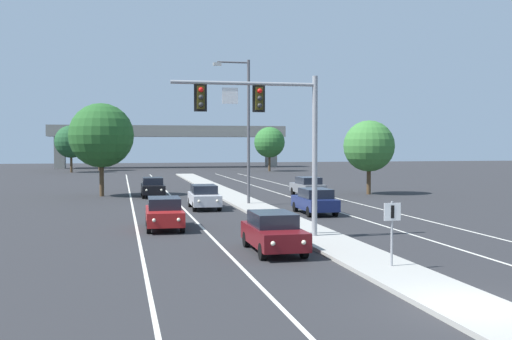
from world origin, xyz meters
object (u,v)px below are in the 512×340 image
object	(u,v)px
tree_far_left_b	(99,145)
car_oncoming_red	(164,213)
car_receding_grey	(308,186)
tree_far_right_a	(369,146)
street_lamp_median	(245,123)
median_sign_post	(392,224)
car_receding_navy	(315,201)
tree_far_left_a	(71,142)
tree_far_right_c	(269,142)
tree_far_left_c	(101,135)
car_oncoming_silver	(204,197)
overhead_signal_mast	(270,121)
car_oncoming_darkred	(273,232)
car_oncoming_black	(153,187)

from	to	relation	value
tree_far_left_b	car_oncoming_red	bearing A→B (deg)	-85.66
car_receding_grey	tree_far_right_a	xyz separation A→B (m)	(5.63, 0.63, 3.31)
street_lamp_median	tree_far_left_b	xyz separation A→B (m)	(-11.88, 61.29, -1.68)
median_sign_post	car_receding_grey	size ratio (longest dim) A/B	0.49
street_lamp_median	car_receding_navy	distance (m)	8.57
tree_far_left_a	median_sign_post	bearing A→B (deg)	-78.31
tree_far_right_c	tree_far_left_a	xyz separation A→B (m)	(-30.39, 2.50, 0.08)
car_oncoming_red	tree_far_right_c	bearing A→B (deg)	71.88
median_sign_post	tree_far_left_c	distance (m)	34.84
tree_far_left_b	tree_far_left_a	bearing A→B (deg)	-124.72
street_lamp_median	car_oncoming_red	distance (m)	13.62
tree_far_left_a	tree_far_left_c	world-z (taller)	tree_far_left_c
car_receding_grey	tree_far_right_c	world-z (taller)	tree_far_right_c
tree_far_right_c	tree_far_left_b	world-z (taller)	tree_far_right_c
median_sign_post	tree_far_left_a	bearing A→B (deg)	101.69
car_oncoming_silver	tree_far_right_c	xyz separation A→B (m)	(17.70, 54.82, 3.77)
overhead_signal_mast	car_oncoming_darkred	world-z (taller)	overhead_signal_mast
median_sign_post	tree_far_left_b	distance (m)	85.28
car_oncoming_darkred	car_oncoming_black	size ratio (longest dim) A/B	1.00
car_oncoming_darkred	car_receding_grey	xyz separation A→B (m)	(9.21, 25.29, 0.00)
car_oncoming_silver	tree_far_right_a	distance (m)	18.04
car_oncoming_black	tree_far_right_a	distance (m)	18.53
tree_far_right_c	tree_far_right_a	distance (m)	45.98
median_sign_post	street_lamp_median	xyz separation A→B (m)	(-0.44, 23.06, 4.21)
tree_far_right_a	car_oncoming_red	bearing A→B (deg)	-135.74
overhead_signal_mast	tree_far_left_a	distance (m)	72.67
overhead_signal_mast	car_oncoming_red	world-z (taller)	overhead_signal_mast
car_receding_navy	tree_far_left_a	bearing A→B (deg)	107.01
car_oncoming_darkred	car_receding_navy	bearing A→B (deg)	65.39
overhead_signal_mast	car_receding_navy	bearing A→B (deg)	61.64
car_receding_navy	tree_far_left_c	bearing A→B (deg)	128.98
overhead_signal_mast	street_lamp_median	size ratio (longest dim) A/B	0.72
car_receding_navy	car_oncoming_black	bearing A→B (deg)	121.64
car_receding_navy	tree_far_right_c	xyz separation A→B (m)	(11.47, 59.35, 3.77)
median_sign_post	tree_far_left_a	xyz separation A→B (m)	(-16.27, 78.65, 3.08)
tree_far_right_c	tree_far_right_a	size ratio (longest dim) A/B	1.11
car_oncoming_darkred	tree_far_right_c	distance (m)	73.97
car_receding_grey	tree_far_left_a	xyz separation A→B (m)	(-22.40, 49.05, 3.85)
car_oncoming_black	tree_far_left_c	xyz separation A→B (m)	(-4.07, 1.51, 4.18)
car_oncoming_darkred	car_oncoming_black	world-z (taller)	same
car_oncoming_silver	tree_far_left_a	size ratio (longest dim) A/B	0.63
tree_far_right_a	tree_far_left_b	size ratio (longest dim) A/B	1.00
overhead_signal_mast	tree_far_left_a	xyz separation A→B (m)	(-13.79, 71.35, -0.63)
car_oncoming_silver	tree_far_right_a	xyz separation A→B (m)	(15.34, 8.90, 3.31)
overhead_signal_mast	car_oncoming_black	world-z (taller)	overhead_signal_mast
car_oncoming_silver	car_oncoming_black	world-z (taller)	same
car_receding_grey	car_oncoming_red	bearing A→B (deg)	-126.56
tree_far_right_c	car_oncoming_red	bearing A→B (deg)	-108.12
car_oncoming_red	tree_far_right_a	xyz separation A→B (m)	(18.60, 18.12, 3.31)
tree_far_right_a	tree_far_left_a	size ratio (longest dim) A/B	0.88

